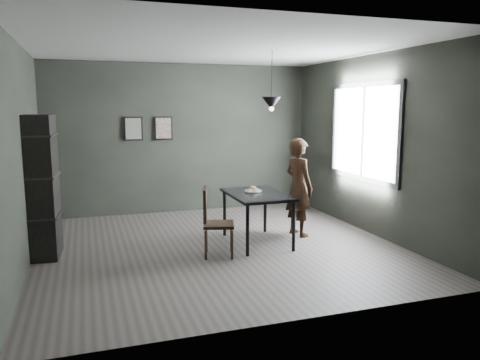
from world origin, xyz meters
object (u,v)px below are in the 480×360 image
object	(u,v)px
wood_chair	(212,218)
shelf_unit	(42,187)
woman	(299,187)
pendant_lamp	(272,103)
cafe_table	(257,198)
white_plate	(253,191)

from	to	relation	value
wood_chair	shelf_unit	xyz separation A→B (m)	(-2.14, 0.70, 0.42)
woman	shelf_unit	world-z (taller)	shelf_unit
wood_chair	pendant_lamp	xyz separation A→B (m)	(1.03, 0.47, 1.52)
wood_chair	shelf_unit	world-z (taller)	shelf_unit
cafe_table	pendant_lamp	bearing A→B (deg)	21.80
wood_chair	cafe_table	bearing A→B (deg)	41.25
shelf_unit	pendant_lamp	size ratio (longest dim) A/B	2.20
woman	pendant_lamp	distance (m)	1.39
wood_chair	shelf_unit	distance (m)	2.29
cafe_table	wood_chair	xyz separation A→B (m)	(-0.78, -0.37, -0.14)
cafe_table	shelf_unit	distance (m)	2.95
white_plate	shelf_unit	world-z (taller)	shelf_unit
wood_chair	pendant_lamp	world-z (taller)	pendant_lamp
white_plate	pendant_lamp	bearing A→B (deg)	-4.74
wood_chair	white_plate	bearing A→B (deg)	48.84
white_plate	woman	xyz separation A→B (m)	(0.79, 0.09, 0.01)
white_plate	pendant_lamp	xyz separation A→B (m)	(0.27, -0.02, 1.29)
wood_chair	pendant_lamp	bearing A→B (deg)	40.39
woman	pendant_lamp	world-z (taller)	pendant_lamp
white_plate	pendant_lamp	world-z (taller)	pendant_lamp
wood_chair	shelf_unit	size ratio (longest dim) A/B	0.49
pendant_lamp	wood_chair	bearing A→B (deg)	-155.43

